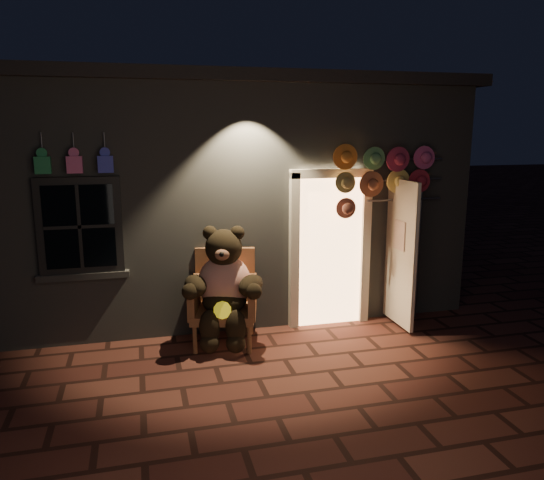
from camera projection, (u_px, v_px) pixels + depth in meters
name	position (u px, v px, depth m)	size (l,w,h in m)	color
ground	(259.00, 379.00, 5.87)	(60.00, 60.00, 0.00)	#582B21
shop_building	(208.00, 186.00, 9.29)	(7.30, 5.95, 3.51)	slate
wicker_armchair	(224.00, 297.00, 6.82)	(0.96, 0.91, 1.19)	brown
teddy_bear	(224.00, 286.00, 6.63)	(1.05, 0.93, 1.49)	red
hat_rack	(384.00, 176.00, 7.14)	(1.61, 0.22, 2.51)	#59595E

